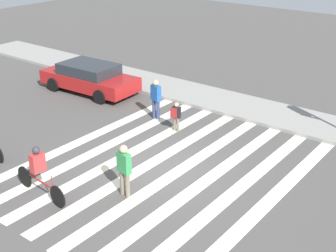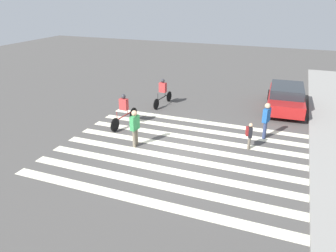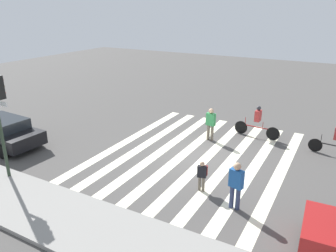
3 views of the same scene
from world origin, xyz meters
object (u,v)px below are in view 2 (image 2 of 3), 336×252
Objects in this scene: pedestrian_adult_tall_backpack at (135,126)px; cyclist_near_curb at (163,91)px; car_parked_dark_suv at (286,97)px; pedestrian_adult_blue_shirt at (266,119)px; cyclist_far_lane at (124,109)px; pedestrian_child_with_backpack at (249,134)px.

pedestrian_adult_tall_backpack is 5.58m from cyclist_near_curb.
pedestrian_adult_tall_backpack reaches higher than car_parked_dark_suv.
pedestrian_adult_blue_shirt is 4.53m from car_parked_dark_suv.
cyclist_far_lane is (3.61, -0.56, 0.01)m from cyclist_near_curb.
pedestrian_child_with_backpack is at bearing 118.13° from pedestrian_adult_tall_backpack.
pedestrian_child_with_backpack is at bearing 91.27° from cyclist_far_lane.
car_parked_dark_suv is (-4.48, 0.64, -0.23)m from pedestrian_adult_blue_shirt.
car_parked_dark_suv is at bearing 111.07° from cyclist_near_curb.
cyclist_far_lane is 9.09m from car_parked_dark_suv.
cyclist_near_curb is 3.65m from cyclist_far_lane.
cyclist_far_lane is at bearing -55.44° from car_parked_dark_suv.
cyclist_far_lane is (1.03, -6.59, -0.07)m from pedestrian_adult_blue_shirt.
cyclist_far_lane reaches higher than cyclist_near_curb.
cyclist_near_curb is 0.96× the size of cyclist_far_lane.
pedestrian_adult_blue_shirt reaches higher than pedestrian_adult_tall_backpack.
cyclist_near_curb is 6.93m from car_parked_dark_suv.
cyclist_far_lane is at bearing 114.44° from pedestrian_adult_blue_shirt.
car_parked_dark_suv is at bearing 7.50° from pedestrian_adult_blue_shirt.
pedestrian_adult_blue_shirt is at bearing 71.97° from cyclist_near_curb.
pedestrian_adult_tall_backpack is at bearing 43.89° from cyclist_far_lane.
pedestrian_adult_tall_backpack is 5.82m from pedestrian_adult_blue_shirt.
pedestrian_adult_tall_backpack is 0.34× the size of car_parked_dark_suv.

